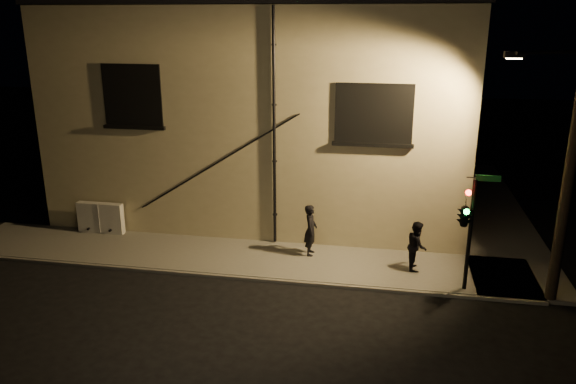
% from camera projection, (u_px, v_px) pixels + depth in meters
% --- Properties ---
extents(ground, '(90.00, 90.00, 0.00)m').
position_uv_depth(ground, '(312.00, 285.00, 17.72)').
color(ground, black).
extents(sidewalk, '(21.00, 16.00, 0.12)m').
position_uv_depth(sidewalk, '(359.00, 235.00, 21.61)').
color(sidewalk, '#5D5B54').
rests_on(sidewalk, ground).
extents(building, '(16.20, 12.23, 8.80)m').
position_uv_depth(building, '(276.00, 102.00, 25.36)').
color(building, tan).
rests_on(building, ground).
extents(utility_cabinet, '(1.80, 0.30, 1.19)m').
position_uv_depth(utility_cabinet, '(101.00, 218.00, 21.52)').
color(utility_cabinet, beige).
rests_on(utility_cabinet, sidewalk).
extents(pedestrian_a, '(0.45, 0.67, 1.81)m').
position_uv_depth(pedestrian_a, '(311.00, 230.00, 19.43)').
color(pedestrian_a, black).
rests_on(pedestrian_a, sidewalk).
extents(pedestrian_b, '(0.64, 0.81, 1.65)m').
position_uv_depth(pedestrian_b, '(417.00, 246.00, 18.32)').
color(pedestrian_b, black).
rests_on(pedestrian_b, sidewalk).
extents(traffic_signal, '(1.22, 2.13, 3.62)m').
position_uv_depth(traffic_signal, '(465.00, 214.00, 16.42)').
color(traffic_signal, black).
rests_on(traffic_signal, sidewalk).
extents(streetlamp_pole, '(2.05, 1.40, 7.71)m').
position_uv_depth(streetlamp_pole, '(567.00, 169.00, 15.52)').
color(streetlamp_pole, black).
rests_on(streetlamp_pole, ground).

